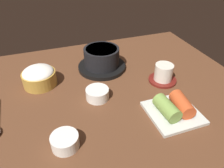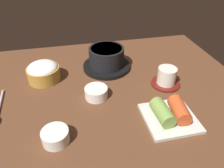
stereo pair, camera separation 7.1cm
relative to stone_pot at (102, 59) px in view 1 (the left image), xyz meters
The scene contains 7 objects.
dining_table 14.87cm from the stone_pot, 103.47° to the right, with size 100.00×76.00×2.00cm, color #56331E.
stone_pot is the anchor object (origin of this frame).
rice_bowl 24.13cm from the stone_pot, behind, with size 11.55×11.55×7.00cm.
tea_cup_with_saucer 24.12cm from the stone_pot, 41.23° to the right, with size 10.04×10.04×6.69cm.
banchan_cup_center 18.98cm from the stone_pot, 111.64° to the right, with size 7.47×7.47×3.56cm.
kimchi_plate 34.51cm from the stone_pot, 69.47° to the right, with size 14.56×14.56×5.35cm.
side_bowl_near 38.87cm from the stone_pot, 120.94° to the right, with size 7.06×7.06×3.55cm.
Camera 1 is at (-17.20, -56.32, 46.03)cm, focal length 34.02 mm.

